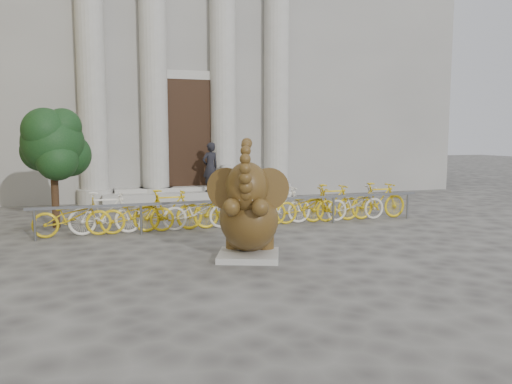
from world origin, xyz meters
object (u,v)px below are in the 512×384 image
object	(u,v)px
elephant_statue	(248,216)
bike_rack	(240,207)
tree	(54,145)
pedestrian	(210,167)

from	to	relation	value
elephant_statue	bike_rack	xyz separation A→B (m)	(0.77, 3.21, -0.31)
elephant_statue	tree	world-z (taller)	tree
tree	bike_rack	bearing A→B (deg)	-16.55
elephant_statue	tree	distance (m)	5.88
bike_rack	tree	bearing A→B (deg)	163.45
elephant_statue	bike_rack	bearing A→B (deg)	97.52
pedestrian	bike_rack	bearing A→B (deg)	65.11
elephant_statue	pedestrian	xyz separation A→B (m)	(1.12, 7.98, 0.39)
elephant_statue	pedestrian	distance (m)	8.07
tree	pedestrian	size ratio (longest dim) A/B	1.75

